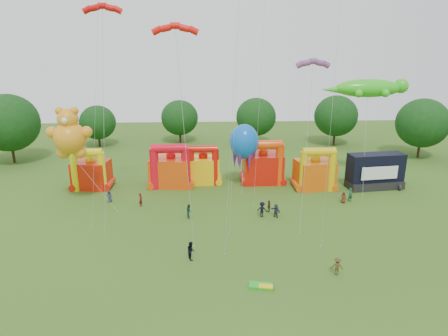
{
  "coord_description": "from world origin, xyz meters",
  "views": [
    {
      "loc": [
        -2.82,
        -27.22,
        19.82
      ],
      "look_at": [
        -0.61,
        18.0,
        5.89
      ],
      "focal_mm": 32.0,
      "sensor_mm": 36.0,
      "label": 1
    }
  ],
  "objects_px": {
    "spectator_4": "(269,206)",
    "teddy_bear_kite": "(83,161)",
    "stage_trailer": "(375,171)",
    "bouncy_castle_2": "(203,168)",
    "gecko_kite": "(366,129)",
    "spectator_0": "(109,196)",
    "octopus_kite": "(244,148)",
    "bouncy_castle_0": "(91,172)"
  },
  "relations": [
    {
      "from": "octopus_kite",
      "to": "bouncy_castle_2",
      "type": "bearing_deg",
      "value": 162.79
    },
    {
      "from": "spectator_0",
      "to": "spectator_4",
      "type": "xyz_separation_m",
      "value": [
        20.49,
        -4.3,
        -0.01
      ]
    },
    {
      "from": "octopus_kite",
      "to": "teddy_bear_kite",
      "type": "bearing_deg",
      "value": -161.31
    },
    {
      "from": "teddy_bear_kite",
      "to": "spectator_0",
      "type": "distance_m",
      "value": 6.06
    },
    {
      "from": "spectator_4",
      "to": "teddy_bear_kite",
      "type": "bearing_deg",
      "value": -68.53
    },
    {
      "from": "stage_trailer",
      "to": "octopus_kite",
      "type": "height_order",
      "value": "octopus_kite"
    },
    {
      "from": "octopus_kite",
      "to": "spectator_0",
      "type": "distance_m",
      "value": 19.68
    },
    {
      "from": "bouncy_castle_0",
      "to": "gecko_kite",
      "type": "xyz_separation_m",
      "value": [
        39.38,
        -0.73,
        6.16
      ]
    },
    {
      "from": "teddy_bear_kite",
      "to": "gecko_kite",
      "type": "distance_m",
      "value": 38.66
    },
    {
      "from": "bouncy_castle_0",
      "to": "stage_trailer",
      "type": "distance_m",
      "value": 40.96
    },
    {
      "from": "teddy_bear_kite",
      "to": "spectator_4",
      "type": "relative_size",
      "value": 8.31
    },
    {
      "from": "octopus_kite",
      "to": "spectator_0",
      "type": "relative_size",
      "value": 5.91
    },
    {
      "from": "stage_trailer",
      "to": "spectator_0",
      "type": "height_order",
      "value": "stage_trailer"
    },
    {
      "from": "bouncy_castle_2",
      "to": "spectator_4",
      "type": "relative_size",
      "value": 3.9
    },
    {
      "from": "teddy_bear_kite",
      "to": "spectator_4",
      "type": "height_order",
      "value": "teddy_bear_kite"
    },
    {
      "from": "bouncy_castle_0",
      "to": "spectator_4",
      "type": "bearing_deg",
      "value": -22.5
    },
    {
      "from": "stage_trailer",
      "to": "spectator_4",
      "type": "relative_size",
      "value": 5.32
    },
    {
      "from": "spectator_4",
      "to": "stage_trailer",
      "type": "bearing_deg",
      "value": 144.26
    },
    {
      "from": "bouncy_castle_0",
      "to": "bouncy_castle_2",
      "type": "xyz_separation_m",
      "value": [
        16.15,
        1.45,
        -0.04
      ]
    },
    {
      "from": "gecko_kite",
      "to": "spectator_0",
      "type": "bearing_deg",
      "value": -171.98
    },
    {
      "from": "octopus_kite",
      "to": "spectator_4",
      "type": "xyz_separation_m",
      "value": [
        2.24,
        -9.68,
        -5.05
      ]
    },
    {
      "from": "bouncy_castle_0",
      "to": "bouncy_castle_2",
      "type": "relative_size",
      "value": 1.02
    },
    {
      "from": "octopus_kite",
      "to": "spectator_0",
      "type": "height_order",
      "value": "octopus_kite"
    },
    {
      "from": "spectator_0",
      "to": "spectator_4",
      "type": "relative_size",
      "value": 1.01
    },
    {
      "from": "gecko_kite",
      "to": "octopus_kite",
      "type": "xyz_separation_m",
      "value": [
        -17.37,
        0.36,
        -2.68
      ]
    },
    {
      "from": "bouncy_castle_0",
      "to": "spectator_4",
      "type": "distance_m",
      "value": 26.31
    },
    {
      "from": "bouncy_castle_2",
      "to": "spectator_4",
      "type": "distance_m",
      "value": 14.15
    },
    {
      "from": "bouncy_castle_2",
      "to": "gecko_kite",
      "type": "xyz_separation_m",
      "value": [
        23.23,
        -2.18,
        6.2
      ]
    },
    {
      "from": "bouncy_castle_2",
      "to": "spectator_0",
      "type": "bearing_deg",
      "value": -149.85
    },
    {
      "from": "stage_trailer",
      "to": "bouncy_castle_2",
      "type": "bearing_deg",
      "value": 172.31
    },
    {
      "from": "bouncy_castle_2",
      "to": "stage_trailer",
      "type": "height_order",
      "value": "bouncy_castle_2"
    },
    {
      "from": "bouncy_castle_0",
      "to": "gecko_kite",
      "type": "bearing_deg",
      "value": -1.06
    },
    {
      "from": "bouncy_castle_2",
      "to": "octopus_kite",
      "type": "distance_m",
      "value": 7.08
    },
    {
      "from": "bouncy_castle_2",
      "to": "octopus_kite",
      "type": "xyz_separation_m",
      "value": [
        5.87,
        -1.82,
        3.52
      ]
    },
    {
      "from": "bouncy_castle_2",
      "to": "gecko_kite",
      "type": "height_order",
      "value": "gecko_kite"
    },
    {
      "from": "gecko_kite",
      "to": "stage_trailer",
      "type": "bearing_deg",
      "value": -37.33
    },
    {
      "from": "bouncy_castle_0",
      "to": "spectator_4",
      "type": "relative_size",
      "value": 3.98
    },
    {
      "from": "bouncy_castle_2",
      "to": "teddy_bear_kite",
      "type": "relative_size",
      "value": 0.47
    },
    {
      "from": "bouncy_castle_2",
      "to": "gecko_kite",
      "type": "distance_m",
      "value": 24.14
    },
    {
      "from": "stage_trailer",
      "to": "gecko_kite",
      "type": "relative_size",
      "value": 0.54
    },
    {
      "from": "stage_trailer",
      "to": "spectator_4",
      "type": "xyz_separation_m",
      "value": [
        -16.66,
        -8.15,
        -1.69
      ]
    },
    {
      "from": "teddy_bear_kite",
      "to": "spectator_0",
      "type": "height_order",
      "value": "teddy_bear_kite"
    }
  ]
}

